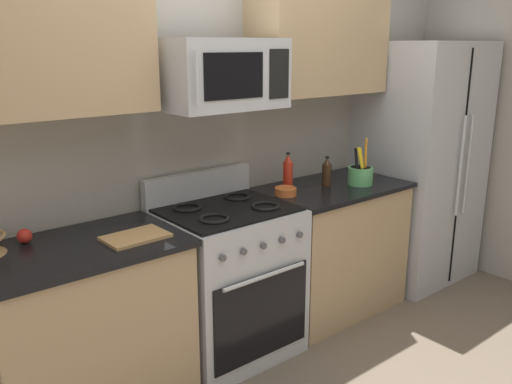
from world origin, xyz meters
TOP-DOWN VIEW (x-y plane):
  - wall_back at (0.00, 1.06)m, footprint 8.00×0.10m
  - counter_left at (-0.89, 0.66)m, footprint 0.99×0.65m
  - range_oven at (-0.00, 0.67)m, footprint 0.76×0.69m
  - counter_right at (0.91, 0.66)m, footprint 1.03×0.65m
  - refrigerator at (1.88, 0.65)m, footprint 0.88×0.76m
  - microwave at (-0.00, 0.69)m, footprint 0.69×0.44m
  - upper_cabinets_left at (-0.89, 0.84)m, footprint 0.98×0.34m
  - upper_cabinets_right at (0.91, 0.84)m, footprint 1.02×0.34m
  - utensil_crock at (1.08, 0.57)m, footprint 0.17×0.17m
  - apple_loose at (-1.07, 0.86)m, footprint 0.07×0.07m
  - cutting_board at (-0.63, 0.58)m, footprint 0.32×0.22m
  - bottle_hot_sauce at (0.61, 0.80)m, footprint 0.07×0.07m
  - bottle_soy at (0.88, 0.70)m, footprint 0.07×0.07m
  - prep_bowl at (0.49, 0.69)m, footprint 0.14×0.14m

SIDE VIEW (x-z plane):
  - counter_right at x=0.91m, z-range 0.00..0.91m
  - counter_left at x=-0.89m, z-range 0.00..0.91m
  - range_oven at x=0.00m, z-range -0.07..1.02m
  - cutting_board at x=-0.63m, z-range 0.91..0.93m
  - refrigerator at x=1.88m, z-range 0.00..1.87m
  - prep_bowl at x=0.49m, z-range 0.91..0.97m
  - apple_loose at x=-1.07m, z-range 0.91..0.98m
  - utensil_crock at x=1.08m, z-range 0.82..1.15m
  - bottle_soy at x=0.88m, z-range 0.90..1.10m
  - bottle_hot_sauce at x=0.61m, z-range 0.90..1.15m
  - wall_back at x=0.00m, z-range 0.00..2.60m
  - microwave at x=0.00m, z-range 1.50..1.88m
  - upper_cabinets_left at x=-0.89m, z-range 1.52..2.21m
  - upper_cabinets_right at x=0.91m, z-range 1.52..2.21m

